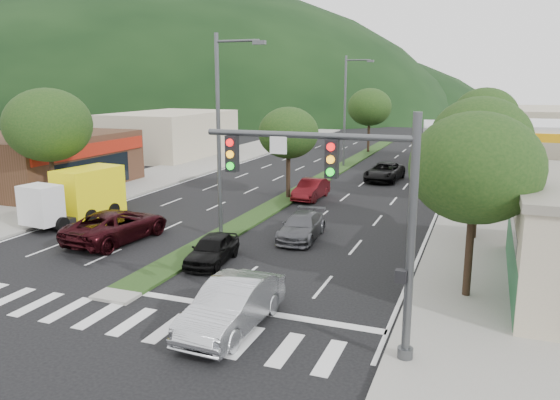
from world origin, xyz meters
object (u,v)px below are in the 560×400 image
at_px(tree_med_near, 288,133).
at_px(car_queue_c, 311,189).
at_px(traffic_signal, 354,198).
at_px(tree_med_far, 370,107).
at_px(streetlight_mid, 347,106).
at_px(box_truck, 80,197).
at_px(tree_r_c, 483,131).
at_px(streetlight_near, 222,127).
at_px(tree_r_e, 486,112).
at_px(tree_l_a, 48,125).
at_px(suv_maroon, 117,225).
at_px(sedan_silver, 232,305).
at_px(tree_r_d, 485,115).
at_px(car_queue_a, 212,249).
at_px(car_queue_b, 302,226).
at_px(tree_r_b, 480,139).
at_px(car_queue_d, 384,172).
at_px(motorhome, 439,143).
at_px(tree_r_a, 476,168).

relative_size(tree_med_near, car_queue_c, 1.46).
distance_m(traffic_signal, tree_med_far, 46.43).
bearing_deg(traffic_signal, streetlight_mid, 104.33).
bearing_deg(traffic_signal, box_truck, 151.53).
bearing_deg(tree_r_c, streetlight_near, -134.51).
xyz_separation_m(tree_r_e, tree_l_a, (-24.50, -30.00, 0.29)).
height_order(suv_maroon, car_queue_c, suv_maroon).
relative_size(traffic_signal, sedan_silver, 1.44).
distance_m(streetlight_mid, suv_maroon, 28.21).
height_order(tree_r_e, streetlight_near, streetlight_near).
relative_size(tree_med_near, suv_maroon, 1.05).
xyz_separation_m(traffic_signal, tree_r_e, (2.97, 41.54, 0.25)).
height_order(tree_med_near, box_truck, tree_med_near).
bearing_deg(tree_l_a, sedan_silver, -32.65).
bearing_deg(tree_l_a, tree_r_c, 22.20).
relative_size(tree_r_d, tree_med_far, 1.03).
bearing_deg(tree_r_e, tree_r_c, -90.00).
distance_m(tree_r_c, tree_r_d, 10.01).
bearing_deg(sedan_silver, suv_maroon, 146.35).
xyz_separation_m(tree_r_d, car_queue_a, (-10.50, -25.77, -4.55)).
distance_m(tree_med_near, car_queue_a, 14.36).
xyz_separation_m(suv_maroon, car_queue_b, (8.42, 3.63, -0.16)).
distance_m(tree_r_c, tree_med_near, 12.17).
relative_size(car_queue_b, car_queue_c, 1.06).
distance_m(tree_l_a, car_queue_a, 15.81).
bearing_deg(suv_maroon, tree_r_b, -153.75).
height_order(tree_r_d, streetlight_mid, streetlight_mid).
height_order(car_queue_d, box_truck, box_truck).
xyz_separation_m(streetlight_mid, box_truck, (-9.21, -24.76, -4.20)).
relative_size(tree_med_near, streetlight_mid, 0.60).
bearing_deg(motorhome, streetlight_near, -111.89).
xyz_separation_m(tree_l_a, box_truck, (3.50, -1.76, -3.80)).
distance_m(sedan_silver, suv_maroon, 11.84).
xyz_separation_m(tree_med_far, car_queue_b, (3.92, -34.77, -4.37)).
height_order(traffic_signal, tree_med_far, tree_med_far).
xyz_separation_m(tree_med_far, tree_l_a, (-12.50, -34.00, 0.18)).
bearing_deg(tree_med_far, car_queue_d, -74.01).
relative_size(tree_r_e, car_queue_b, 1.54).
distance_m(sedan_silver, car_queue_d, 28.40).
relative_size(car_queue_d, motorhome, 0.49).
height_order(sedan_silver, car_queue_d, sedan_silver).
bearing_deg(car_queue_c, tree_med_far, 94.97).
bearing_deg(streetlight_near, car_queue_a, -71.04).
bearing_deg(car_queue_b, tree_r_a, -36.58).
xyz_separation_m(tree_r_a, box_truck, (-21.00, 4.24, -3.44)).
bearing_deg(car_queue_d, box_truck, -121.85).
bearing_deg(tree_r_c, tree_l_a, -157.80).
relative_size(traffic_signal, tree_med_far, 1.01).
bearing_deg(streetlight_near, tree_l_a, 171.05).
distance_m(tree_med_near, car_queue_d, 10.96).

